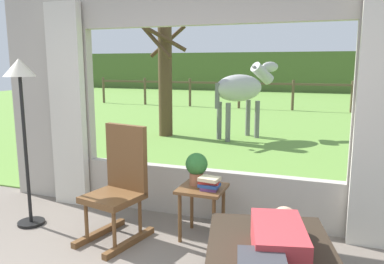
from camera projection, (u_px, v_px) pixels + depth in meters
name	position (u px, v px, depth m)	size (l,w,h in m)	color
back_wall_with_window	(206.00, 107.00, 4.10)	(5.20, 0.12, 2.55)	#ADA599
curtain_panel_left	(68.00, 107.00, 4.55)	(0.44, 0.10, 2.40)	beige
curtain_panel_right	(381.00, 121.00, 3.42)	(0.44, 0.10, 2.40)	beige
outdoor_pasture_lawn	(293.00, 109.00, 14.42)	(36.00, 21.68, 0.02)	olive
distant_hill_ridge	(309.00, 72.00, 23.33)	(36.00, 2.00, 2.40)	#4B622F
reclining_person	(274.00, 255.00, 2.39)	(0.47, 1.43, 0.22)	#B23338
rocking_chair	(120.00, 184.00, 3.73)	(0.60, 0.76, 1.12)	brown
side_table	(202.00, 196.00, 3.74)	(0.44, 0.44, 0.52)	brown
potted_plant	(197.00, 167.00, 3.77)	(0.22, 0.22, 0.32)	#9E6042
book_stack	(209.00, 183.00, 3.62)	(0.21, 0.17, 0.13)	#59336B
floor_lamp_left	(21.00, 92.00, 3.87)	(0.32, 0.32, 1.76)	black
horse	(242.00, 89.00, 8.57)	(1.39, 1.64, 1.73)	#B2B2AD
pasture_tree	(165.00, 70.00, 8.82)	(1.10, 1.07, 2.98)	#4C3823
pasture_fence_line	(293.00, 90.00, 13.89)	(16.10, 0.10, 1.10)	brown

